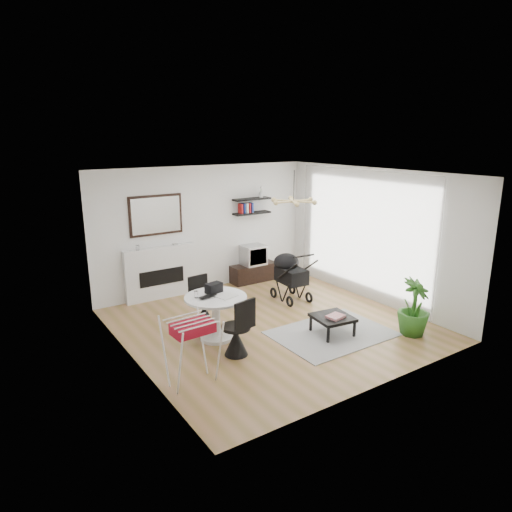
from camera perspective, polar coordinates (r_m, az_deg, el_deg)
floor at (r=8.32m, az=1.86°, el=-8.58°), size 5.00×5.00×0.00m
ceiling at (r=7.66m, az=2.03°, el=10.28°), size 5.00×5.00×0.00m
wall_back at (r=9.97m, az=-6.42°, el=3.44°), size 5.00×0.00×5.00m
wall_left at (r=6.80m, az=-15.52°, el=-2.47°), size 0.00×5.00×5.00m
wall_right at (r=9.52m, az=14.32°, el=2.52°), size 0.00×5.00×5.00m
sheer_curtain at (r=9.58m, az=13.04°, el=2.67°), size 0.04×3.60×2.60m
fireplace at (r=9.62m, az=-11.92°, el=-1.29°), size 1.50×0.17×2.16m
shelf_lower at (r=10.37m, az=-0.52°, el=5.39°), size 0.90×0.25×0.04m
shelf_upper at (r=10.33m, az=-0.53°, el=7.14°), size 0.90×0.25×0.04m
pendant_lamp at (r=8.37m, az=4.73°, el=6.85°), size 0.90×0.90×0.10m
tv_console at (r=10.64m, az=-0.29°, el=-2.09°), size 1.10×0.39×0.41m
crt_tv at (r=10.50m, az=-0.38°, el=0.16°), size 0.52×0.46×0.46m
dining_table at (r=7.63m, az=-5.03°, el=-6.85°), size 1.03×1.03×0.75m
laptop at (r=7.45m, az=-5.84°, el=-5.18°), size 0.36×0.28×0.03m
black_bag at (r=7.69m, az=-5.30°, el=-3.98°), size 0.30×0.22×0.17m
newspaper at (r=7.52m, az=-3.70°, el=-5.00°), size 0.37×0.33×0.01m
drinking_glass at (r=7.49m, az=-7.49°, el=-4.78°), size 0.07×0.07×0.11m
chair_far at (r=8.24m, az=-6.53°, el=-6.78°), size 0.43×0.45×0.90m
chair_near at (r=7.14m, az=-2.39°, el=-10.11°), size 0.47×0.49×0.95m
drying_rack at (r=6.35m, az=-8.03°, el=-11.59°), size 0.66×0.62×0.95m
stroller at (r=9.46m, az=4.24°, el=-2.74°), size 0.58×0.90×1.06m
rug at (r=8.07m, az=9.45°, el=-9.52°), size 1.98×1.43×0.01m
coffee_table at (r=7.95m, az=9.55°, el=-7.66°), size 0.70×0.70×0.32m
magazines at (r=7.87m, az=9.92°, el=-7.46°), size 0.33×0.28×0.04m
potted_plant at (r=8.22m, az=19.16°, el=-6.07°), size 0.66×0.66×0.98m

